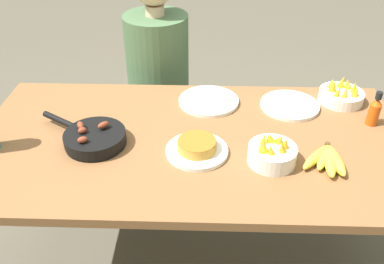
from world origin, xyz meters
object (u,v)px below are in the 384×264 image
at_px(skillet, 94,138).
at_px(empty_plate_far_left, 290,105).
at_px(person_figure, 159,100).
at_px(frittata_plate_center, 197,148).
at_px(fruit_bowl_citrus, 272,153).
at_px(empty_plate_near_front, 209,101).
at_px(banana_bunch, 327,159).
at_px(fruit_bowl_mango, 341,94).
at_px(hot_sauce_bottle, 375,110).

relative_size(skillet, empty_plate_far_left, 1.43).
xyz_separation_m(skillet, person_figure, (0.16, 0.74, -0.26)).
bearing_deg(frittata_plate_center, skillet, 173.58).
height_order(frittata_plate_center, fruit_bowl_citrus, fruit_bowl_citrus).
xyz_separation_m(empty_plate_near_front, person_figure, (-0.27, 0.41, -0.24)).
height_order(skillet, frittata_plate_center, skillet).
bearing_deg(banana_bunch, empty_plate_far_left, 99.71).
height_order(skillet, fruit_bowl_mango, fruit_bowl_mango).
xyz_separation_m(empty_plate_far_left, hot_sauce_bottle, (0.31, -0.12, 0.06)).
bearing_deg(skillet, banana_bunch, -153.69).
relative_size(fruit_bowl_citrus, person_figure, 0.14).
distance_m(empty_plate_far_left, fruit_bowl_mango, 0.24).
bearing_deg(empty_plate_far_left, skillet, -159.33).
height_order(empty_plate_near_front, empty_plate_far_left, same).
relative_size(empty_plate_near_front, fruit_bowl_citrus, 1.54).
distance_m(banana_bunch, person_figure, 1.10).
bearing_deg(banana_bunch, frittata_plate_center, 174.31).
height_order(empty_plate_near_front, fruit_bowl_mango, fruit_bowl_mango).
bearing_deg(fruit_bowl_mango, fruit_bowl_citrus, -129.28).
distance_m(frittata_plate_center, hot_sauce_bottle, 0.74).
height_order(frittata_plate_center, fruit_bowl_mango, fruit_bowl_mango).
xyz_separation_m(frittata_plate_center, hot_sauce_bottle, (0.70, 0.22, 0.04)).
distance_m(skillet, empty_plate_far_left, 0.84).
distance_m(empty_plate_near_front, hot_sauce_bottle, 0.68).
xyz_separation_m(empty_plate_near_front, hot_sauce_bottle, (0.66, -0.15, 0.06)).
xyz_separation_m(skillet, fruit_bowl_citrus, (0.66, -0.09, 0.01)).
distance_m(banana_bunch, frittata_plate_center, 0.46).
height_order(banana_bunch, empty_plate_far_left, banana_bunch).
bearing_deg(banana_bunch, fruit_bowl_citrus, 179.72).
relative_size(banana_bunch, person_figure, 0.15).
bearing_deg(fruit_bowl_citrus, empty_plate_near_front, 118.42).
bearing_deg(hot_sauce_bottle, empty_plate_near_front, 167.24).
bearing_deg(empty_plate_near_front, person_figure, 123.11).
bearing_deg(frittata_plate_center, fruit_bowl_citrus, -9.60).
bearing_deg(fruit_bowl_citrus, frittata_plate_center, 170.40).
xyz_separation_m(skillet, fruit_bowl_mango, (1.02, 0.35, 0.01)).
relative_size(skillet, fruit_bowl_citrus, 2.11).
height_order(banana_bunch, skillet, skillet).
bearing_deg(skillet, person_figure, -70.23).
relative_size(banana_bunch, fruit_bowl_mango, 1.01).
relative_size(banana_bunch, skillet, 0.54).
bearing_deg(person_figure, banana_bunch, -50.20).
distance_m(fruit_bowl_mango, hot_sauce_bottle, 0.20).
bearing_deg(empty_plate_near_front, fruit_bowl_mango, 3.03).
bearing_deg(fruit_bowl_citrus, empty_plate_far_left, 71.40).
relative_size(empty_plate_near_front, fruit_bowl_mango, 1.37).
xyz_separation_m(frittata_plate_center, empty_plate_near_front, (0.04, 0.37, -0.01)).
xyz_separation_m(skillet, empty_plate_far_left, (0.79, 0.30, -0.02)).
height_order(skillet, fruit_bowl_citrus, fruit_bowl_citrus).
xyz_separation_m(banana_bunch, empty_plate_far_left, (-0.07, 0.39, -0.01)).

